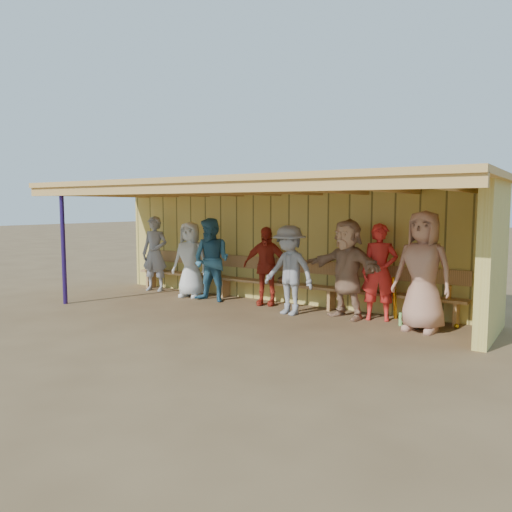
# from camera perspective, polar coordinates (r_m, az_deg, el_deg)

# --- Properties ---
(ground) EXTENTS (90.00, 90.00, 0.00)m
(ground) POSITION_cam_1_polar(r_m,az_deg,el_deg) (9.62, -1.16, -6.41)
(ground) COLOR brown
(ground) RESTS_ON ground
(player_a) EXTENTS (0.74, 0.58, 1.78)m
(player_a) POSITION_cam_1_polar(r_m,az_deg,el_deg) (12.14, -11.48, 0.27)
(player_a) COLOR gray
(player_a) RESTS_ON ground
(player_b) EXTENTS (0.92, 0.71, 1.68)m
(player_b) POSITION_cam_1_polar(r_m,az_deg,el_deg) (11.17, -7.51, -0.40)
(player_b) COLOR silver
(player_b) RESTS_ON ground
(player_c) EXTENTS (0.88, 0.70, 1.77)m
(player_c) POSITION_cam_1_polar(r_m,az_deg,el_deg) (10.59, -5.10, -0.46)
(player_c) COLOR teal
(player_c) RESTS_ON ground
(player_d) EXTENTS (1.01, 0.66, 1.60)m
(player_d) POSITION_cam_1_polar(r_m,az_deg,el_deg) (10.19, 1.12, -1.15)
(player_d) COLOR #B02D1C
(player_d) RESTS_ON ground
(player_e) EXTENTS (1.15, 0.75, 1.67)m
(player_e) POSITION_cam_1_polar(r_m,az_deg,el_deg) (9.30, 3.82, -1.63)
(player_e) COLOR gray
(player_e) RESTS_ON ground
(player_f) EXTENTS (1.75, 1.02, 1.80)m
(player_f) POSITION_cam_1_polar(r_m,az_deg,el_deg) (9.12, 10.34, -1.44)
(player_f) COLOR tan
(player_f) RESTS_ON ground
(player_g) EXTENTS (0.72, 0.58, 1.72)m
(player_g) POSITION_cam_1_polar(r_m,az_deg,el_deg) (9.08, 13.94, -1.80)
(player_g) COLOR red
(player_g) RESTS_ON ground
(player_h) EXTENTS (1.02, 0.73, 1.95)m
(player_h) POSITION_cam_1_polar(r_m,az_deg,el_deg) (8.46, 18.53, -1.67)
(player_h) COLOR tan
(player_h) RESTS_ON ground
(dugout_structure) EXTENTS (8.80, 3.20, 2.50)m
(dugout_structure) POSITION_cam_1_polar(r_m,az_deg,el_deg) (9.78, 2.99, 3.80)
(dugout_structure) COLOR #D6C05B
(dugout_structure) RESTS_ON ground
(bench) EXTENTS (7.60, 0.34, 0.93)m
(bench) POSITION_cam_1_polar(r_m,az_deg,el_deg) (10.45, 2.32, -2.50)
(bench) COLOR tan
(bench) RESTS_ON ground
(dugout_equipment) EXTENTS (7.12, 0.62, 0.80)m
(dugout_equipment) POSITION_cam_1_polar(r_m,az_deg,el_deg) (10.73, -1.32, -2.48)
(dugout_equipment) COLOR gold
(dugout_equipment) RESTS_ON ground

